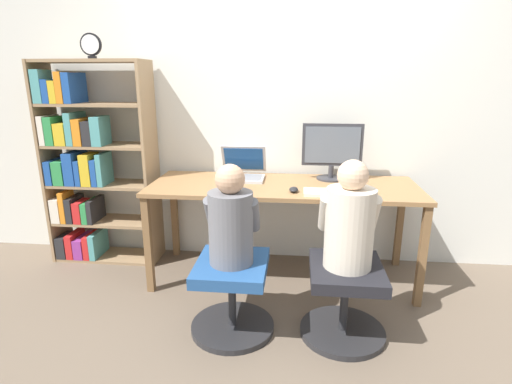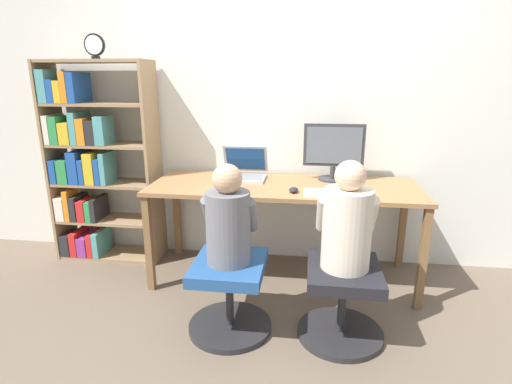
% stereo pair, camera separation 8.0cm
% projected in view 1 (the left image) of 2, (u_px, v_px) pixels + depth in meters
% --- Properties ---
extents(ground_plane, '(14.00, 14.00, 0.00)m').
position_uv_depth(ground_plane, '(279.00, 300.00, 2.82)').
color(ground_plane, brown).
extents(wall_back, '(10.00, 0.05, 2.60)m').
position_uv_depth(wall_back, '(287.00, 105.00, 3.20)').
color(wall_back, silver).
rests_on(wall_back, ground_plane).
extents(desk, '(1.97, 0.71, 0.75)m').
position_uv_depth(desk, '(283.00, 194.00, 2.97)').
color(desk, olive).
rests_on(desk, ground_plane).
extents(desktop_monitor, '(0.46, 0.22, 0.43)m').
position_uv_depth(desktop_monitor, '(332.00, 151.00, 3.04)').
color(desktop_monitor, '#333338').
rests_on(desktop_monitor, desk).
extents(laptop, '(0.36, 0.36, 0.24)m').
position_uv_depth(laptop, '(242.00, 172.00, 3.13)').
color(laptop, '#B7B7BC').
rests_on(laptop, desk).
extents(keyboard, '(0.45, 0.17, 0.03)m').
position_uv_depth(keyboard, '(337.00, 193.00, 2.70)').
color(keyboard, silver).
rests_on(keyboard, desk).
extents(computer_mouse_by_keyboard, '(0.06, 0.10, 0.04)m').
position_uv_depth(computer_mouse_by_keyboard, '(294.00, 190.00, 2.75)').
color(computer_mouse_by_keyboard, black).
rests_on(computer_mouse_by_keyboard, desk).
extents(office_chair_left, '(0.52, 0.52, 0.46)m').
position_uv_depth(office_chair_left, '(345.00, 297.00, 2.38)').
color(office_chair_left, '#262628').
rests_on(office_chair_left, ground_plane).
extents(office_chair_right, '(0.52, 0.52, 0.46)m').
position_uv_depth(office_chair_right, '(232.00, 292.00, 2.43)').
color(office_chair_right, '#262628').
rests_on(office_chair_right, ground_plane).
extents(person_at_monitor, '(0.34, 0.31, 0.63)m').
position_uv_depth(person_at_monitor, '(350.00, 221.00, 2.25)').
color(person_at_monitor, beige).
rests_on(person_at_monitor, office_chair_left).
extents(person_at_laptop, '(0.32, 0.29, 0.59)m').
position_uv_depth(person_at_laptop, '(231.00, 221.00, 2.31)').
color(person_at_laptop, slate).
rests_on(person_at_laptop, office_chair_right).
extents(bookshelf, '(0.89, 0.32, 1.65)m').
position_uv_depth(bookshelf, '(86.00, 167.00, 3.28)').
color(bookshelf, '#997A56').
rests_on(bookshelf, ground_plane).
extents(desk_clock, '(0.16, 0.03, 0.18)m').
position_uv_depth(desk_clock, '(91.00, 45.00, 2.92)').
color(desk_clock, black).
rests_on(desk_clock, bookshelf).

